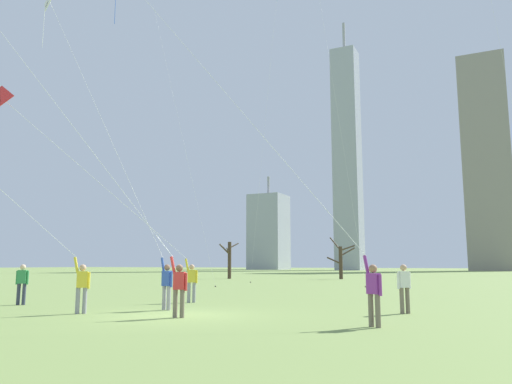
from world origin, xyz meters
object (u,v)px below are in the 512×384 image
at_px(distant_kite_drifting_left_purple, 154,10).
at_px(bare_tree_far_right_edge, 229,259).
at_px(kite_flyer_foreground_right_red, 159,250).
at_px(bare_tree_left_of_center, 341,260).
at_px(kite_flyer_midfield_center_pink, 12,219).
at_px(kite_flyer_midfield_right_blue, 297,194).
at_px(distant_kite_high_overhead_teal, 273,35).
at_px(kite_flyer_midfield_left_white, 130,194).
at_px(distant_kite_low_near_trees_green, 322,13).
at_px(bystander_watching_nearby, 404,286).
at_px(kite_flyer_foreground_left_orange, 100,179).
at_px(bystander_strolling_midfield, 22,282).

distance_m(distant_kite_drifting_left_purple, bare_tree_far_right_edge, 27.52).
xyz_separation_m(kite_flyer_foreground_right_red, distant_kite_drifting_left_purple, (-11.38, 13.71, 20.28)).
bearing_deg(kite_flyer_foreground_right_red, bare_tree_left_of_center, 93.80).
xyz_separation_m(kite_flyer_midfield_center_pink, kite_flyer_midfield_right_blue, (8.92, 2.57, 0.60)).
height_order(kite_flyer_foreground_right_red, bare_tree_left_of_center, kite_flyer_foreground_right_red).
bearing_deg(kite_flyer_midfield_center_pink, distant_kite_drifting_left_purple, 116.82).
bearing_deg(kite_flyer_midfield_right_blue, bare_tree_left_of_center, 104.12).
distance_m(kite_flyer_midfield_center_pink, distant_kite_high_overhead_teal, 37.66).
bearing_deg(kite_flyer_midfield_left_white, distant_kite_low_near_trees_green, 85.18).
distance_m(kite_flyer_midfield_left_white, bystander_watching_nearby, 10.87).
bearing_deg(bystander_watching_nearby, distant_kite_high_overhead_teal, 121.95).
relative_size(distant_kite_high_overhead_teal, distant_kite_low_near_trees_green, 1.11).
distance_m(kite_flyer_midfield_center_pink, kite_flyer_foreground_left_orange, 3.24).
bearing_deg(bystander_strolling_midfield, distant_kite_high_overhead_teal, 91.87).
xyz_separation_m(kite_flyer_midfield_right_blue, bystander_strolling_midfield, (-12.17, 0.65, -2.79)).
height_order(kite_flyer_midfield_left_white, bystander_strolling_midfield, kite_flyer_midfield_left_white).
relative_size(kite_flyer_midfield_left_white, bystander_strolling_midfield, 9.71).
height_order(kite_flyer_midfield_left_white, bare_tree_far_right_edge, kite_flyer_midfield_left_white).
xyz_separation_m(bystander_watching_nearby, bystander_strolling_midfield, (-14.56, -3.06, 0.00)).
bearing_deg(bare_tree_left_of_center, distant_kite_low_near_trees_green, -77.31).
bearing_deg(distant_kite_high_overhead_teal, bystander_strolling_midfield, -88.13).
height_order(distant_kite_low_near_trees_green, bare_tree_far_right_edge, distant_kite_low_near_trees_green).
bearing_deg(bystander_strolling_midfield, kite_flyer_midfield_right_blue, -3.07).
bearing_deg(kite_flyer_midfield_right_blue, kite_flyer_midfield_left_white, 167.35).
xyz_separation_m(kite_flyer_midfield_center_pink, distant_kite_low_near_trees_green, (2.91, 24.62, 18.45)).
bearing_deg(bystander_watching_nearby, kite_flyer_midfield_right_blue, -122.78).
height_order(kite_flyer_midfield_center_pink, distant_kite_high_overhead_teal, distant_kite_high_overhead_teal).
distance_m(kite_flyer_foreground_left_orange, distant_kite_drifting_left_purple, 29.32).
bearing_deg(distant_kite_high_overhead_teal, kite_flyer_foreground_left_orange, -76.93).
bearing_deg(kite_flyer_foreground_left_orange, distant_kite_drifting_left_purple, 124.20).
distance_m(kite_flyer_foreground_right_red, bare_tree_left_of_center, 36.29).
height_order(distant_kite_drifting_left_purple, bare_tree_far_right_edge, distant_kite_drifting_left_purple).
bearing_deg(distant_kite_drifting_left_purple, kite_flyer_midfield_left_white, -54.19).
relative_size(kite_flyer_foreground_left_orange, distant_kite_high_overhead_teal, 0.58).
xyz_separation_m(kite_flyer_foreground_left_orange, distant_kite_drifting_left_purple, (-12.93, 19.02, 18.18)).
height_order(kite_flyer_midfield_left_white, distant_kite_drifting_left_purple, distant_kite_drifting_left_purple).
bearing_deg(bystander_strolling_midfield, kite_flyer_midfield_center_pink, -44.83).
relative_size(kite_flyer_midfield_center_pink, bystander_watching_nearby, 7.75).
height_order(kite_flyer_midfield_center_pink, kite_flyer_midfield_left_white, kite_flyer_midfield_left_white).
bearing_deg(bystander_watching_nearby, kite_flyer_midfield_left_white, -168.96).
distance_m(kite_flyer_foreground_left_orange, distant_kite_low_near_trees_green, 29.30).
distance_m(kite_flyer_midfield_center_pink, bystander_watching_nearby, 13.12).
height_order(kite_flyer_foreground_right_red, kite_flyer_midfield_right_blue, kite_flyer_midfield_right_blue).
bearing_deg(kite_flyer_midfield_left_white, bare_tree_far_right_edge, 112.41).
distance_m(kite_flyer_midfield_right_blue, bare_tree_left_of_center, 41.13).
xyz_separation_m(distant_kite_high_overhead_teal, bare_tree_far_right_edge, (-8.67, 7.23, -21.74)).
distance_m(kite_flyer_midfield_center_pink, kite_flyer_midfield_left_white, 4.65).
relative_size(kite_flyer_foreground_left_orange, kite_flyer_midfield_right_blue, 1.19).
bearing_deg(bare_tree_left_of_center, kite_flyer_midfield_left_white, -86.55).
height_order(kite_flyer_foreground_left_orange, bystander_strolling_midfield, kite_flyer_foreground_left_orange).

